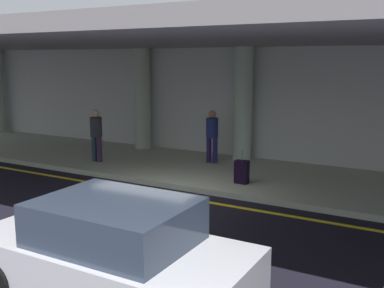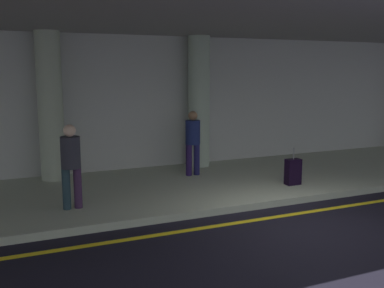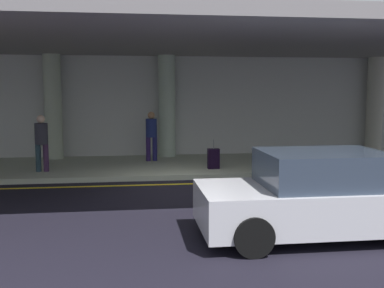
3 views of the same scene
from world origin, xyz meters
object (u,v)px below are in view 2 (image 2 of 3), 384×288
(person_waiting_for_ride, at_px, (193,139))
(suitcase_upright_primary, at_px, (293,172))
(support_column_left_mid, at_px, (50,107))
(traveler_with_luggage, at_px, (71,161))
(support_column_center, at_px, (199,102))

(person_waiting_for_ride, xyz_separation_m, suitcase_upright_primary, (1.82, -1.83, -0.65))
(support_column_left_mid, height_order, person_waiting_for_ride, support_column_left_mid)
(support_column_left_mid, relative_size, traveler_with_luggage, 2.17)
(support_column_center, bearing_deg, support_column_left_mid, 180.00)
(traveler_with_luggage, xyz_separation_m, suitcase_upright_primary, (5.13, -0.17, -0.65))
(suitcase_upright_primary, bearing_deg, support_column_center, 104.97)
(person_waiting_for_ride, height_order, suitcase_upright_primary, person_waiting_for_ride)
(person_waiting_for_ride, relative_size, suitcase_upright_primary, 1.87)
(traveler_with_luggage, bearing_deg, support_column_center, 171.90)
(traveler_with_luggage, xyz_separation_m, person_waiting_for_ride, (3.31, 1.67, 0.00))
(traveler_with_luggage, relative_size, person_waiting_for_ride, 1.00)
(support_column_left_mid, height_order, support_column_center, same)
(support_column_left_mid, bearing_deg, person_waiting_for_ride, -16.36)
(support_column_left_mid, relative_size, person_waiting_for_ride, 2.17)
(support_column_left_mid, xyz_separation_m, support_column_center, (4.00, 0.00, 0.00))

